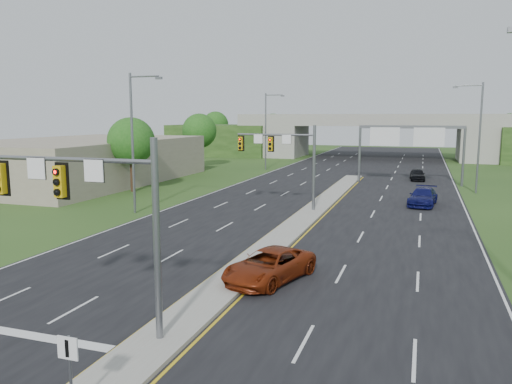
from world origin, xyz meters
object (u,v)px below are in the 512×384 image
at_px(sign_gantry, 409,138).
at_px(overpass, 376,139).
at_px(keep_right_sign, 69,362).
at_px(car_far_a, 269,265).
at_px(signal_mast_far, 287,153).
at_px(car_far_b, 423,197).
at_px(car_far_c, 417,174).
at_px(signal_mast_near, 96,203).

xyz_separation_m(sign_gantry, overpass, (-6.68, 35.08, -1.69)).
relative_size(keep_right_sign, car_far_a, 0.42).
bearing_deg(keep_right_sign, signal_mast_far, 94.39).
xyz_separation_m(keep_right_sign, car_far_b, (8.42, 35.40, -0.74)).
height_order(overpass, car_far_a, overpass).
height_order(keep_right_sign, car_far_c, keep_right_sign).
height_order(keep_right_sign, overpass, overpass).
relative_size(keep_right_sign, car_far_b, 0.42).
xyz_separation_m(signal_mast_far, car_far_a, (3.93, -17.56, -3.97)).
relative_size(keep_right_sign, sign_gantry, 0.19).
bearing_deg(car_far_c, keep_right_sign, -102.20).
height_order(signal_mast_near, overpass, overpass).
relative_size(signal_mast_far, car_far_a, 1.32).
bearing_deg(car_far_b, overpass, 106.24).
bearing_deg(keep_right_sign, overpass, 90.00).
bearing_deg(car_far_c, car_far_b, -91.79).
bearing_deg(overpass, signal_mast_near, -91.62).
height_order(signal_mast_near, car_far_a, signal_mast_near).
height_order(signal_mast_far, overpass, overpass).
relative_size(keep_right_sign, car_far_c, 0.53).
relative_size(car_far_a, car_far_b, 1.01).
relative_size(signal_mast_far, keep_right_sign, 3.18).
bearing_deg(car_far_a, overpass, 108.35).
bearing_deg(signal_mast_far, sign_gantry, 65.89).
relative_size(signal_mast_near, sign_gantry, 0.60).
bearing_deg(signal_mast_far, overpass, 87.65).
bearing_deg(signal_mast_far, car_far_a, -77.39).
xyz_separation_m(signal_mast_far, overpass, (2.26, 55.07, -1.17)).
xyz_separation_m(overpass, car_far_c, (7.73, -31.10, -2.82)).
xyz_separation_m(signal_mast_far, car_far_c, (9.99, 23.98, -4.00)).
bearing_deg(car_far_b, signal_mast_near, -102.52).
relative_size(sign_gantry, car_far_a, 2.19).
xyz_separation_m(signal_mast_far, sign_gantry, (8.95, 19.99, 0.51)).
distance_m(signal_mast_near, car_far_a, 9.31).
bearing_deg(overpass, sign_gantry, -79.21).
height_order(keep_right_sign, sign_gantry, sign_gantry).
bearing_deg(car_far_a, signal_mast_near, -100.78).
relative_size(signal_mast_near, overpass, 0.09).
bearing_deg(keep_right_sign, sign_gantry, 82.30).
xyz_separation_m(overpass, car_far_b, (8.42, -49.12, -2.78)).
xyz_separation_m(signal_mast_near, sign_gantry, (8.95, 44.99, 0.51)).
bearing_deg(sign_gantry, car_far_b, -82.96).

